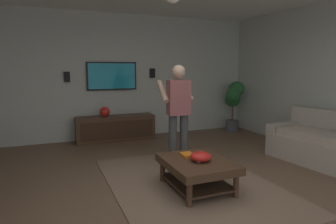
{
  "coord_description": "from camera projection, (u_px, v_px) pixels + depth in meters",
  "views": [
    {
      "loc": [
        -3.16,
        1.51,
        1.58
      ],
      "look_at": [
        0.74,
        -0.1,
        0.95
      ],
      "focal_mm": 31.23,
      "sensor_mm": 36.0,
      "label": 1
    }
  ],
  "objects": [
    {
      "name": "potted_plant_tall",
      "position": [
        234.0,
        99.0,
        7.32
      ],
      "size": [
        0.6,
        0.53,
        1.27
      ],
      "color": "#4C4C51",
      "rests_on": "ground"
    },
    {
      "name": "bowl",
      "position": [
        200.0,
        157.0,
        3.75
      ],
      "size": [
        0.27,
        0.27,
        0.12
      ],
      "primitive_type": "ellipsoid",
      "color": "red",
      "rests_on": "coffee_table"
    },
    {
      "name": "area_rug",
      "position": [
        190.0,
        183.0,
        4.05
      ],
      "size": [
        2.95,
        2.11,
        0.01
      ],
      "primitive_type": "cube",
      "color": "#7A604C",
      "rests_on": "ground"
    },
    {
      "name": "wall_speaker_left",
      "position": [
        152.0,
        73.0,
        6.87
      ],
      "size": [
        0.06,
        0.12,
        0.22
      ],
      "primitive_type": "cube",
      "color": "black"
    },
    {
      "name": "wall_back_tv",
      "position": [
        118.0,
        77.0,
        6.65
      ],
      "size": [
        0.1,
        6.68,
        2.79
      ],
      "primitive_type": "cube",
      "color": "#B2B7AD",
      "rests_on": "ground"
    },
    {
      "name": "ground_plane",
      "position": [
        183.0,
        195.0,
        3.69
      ],
      "size": [
        8.19,
        8.19,
        0.0
      ],
      "primitive_type": "plane",
      "color": "brown"
    },
    {
      "name": "wall_speaker_right",
      "position": [
        67.0,
        77.0,
        6.16
      ],
      "size": [
        0.06,
        0.12,
        0.22
      ],
      "primitive_type": "cube",
      "color": "black"
    },
    {
      "name": "media_console",
      "position": [
        116.0,
        128.0,
        6.45
      ],
      "size": [
        0.45,
        1.7,
        0.55
      ],
      "rotation": [
        0.0,
        0.0,
        3.14
      ],
      "color": "#422B1C",
      "rests_on": "ground"
    },
    {
      "name": "remote_white",
      "position": [
        198.0,
        160.0,
        3.77
      ],
      "size": [
        0.15,
        0.11,
        0.02
      ],
      "primitive_type": "cube",
      "rotation": [
        0.0,
        0.0,
        2.66
      ],
      "color": "white",
      "rests_on": "coffee_table"
    },
    {
      "name": "person_standing",
      "position": [
        178.0,
        108.0,
        4.86
      ],
      "size": [
        0.56,
        0.57,
        1.64
      ],
      "rotation": [
        0.0,
        0.0,
        -0.08
      ],
      "color": "#3F3F3F",
      "rests_on": "ground"
    },
    {
      "name": "vase_round",
      "position": [
        105.0,
        112.0,
        6.27
      ],
      "size": [
        0.22,
        0.22,
        0.22
      ],
      "primitive_type": "sphere",
      "color": "red",
      "rests_on": "media_console"
    },
    {
      "name": "coffee_table",
      "position": [
        197.0,
        168.0,
        3.82
      ],
      "size": [
        1.0,
        0.8,
        0.4
      ],
      "color": "#422B1C",
      "rests_on": "ground"
    },
    {
      "name": "couch",
      "position": [
        331.0,
        146.0,
        4.78
      ],
      "size": [
        1.98,
        1.05,
        0.87
      ],
      "rotation": [
        0.0,
        0.0,
        1.68
      ],
      "color": "#A89E8E",
      "rests_on": "ground"
    },
    {
      "name": "book",
      "position": [
        188.0,
        155.0,
        3.97
      ],
      "size": [
        0.22,
        0.17,
        0.04
      ],
      "primitive_type": "cube",
      "rotation": [
        0.0,
        0.0,
        3.12
      ],
      "color": "orange",
      "rests_on": "coffee_table"
    },
    {
      "name": "tv",
      "position": [
        112.0,
        76.0,
        6.5
      ],
      "size": [
        0.05,
        1.1,
        0.62
      ],
      "rotation": [
        0.0,
        0.0,
        3.14
      ],
      "color": "black"
    }
  ]
}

